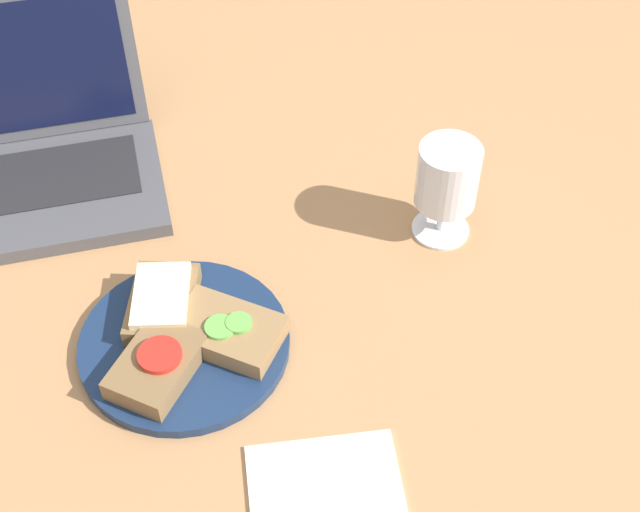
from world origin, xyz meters
TOP-DOWN VIEW (x-y plane):
  - wooden_table at (0.00, 0.00)cm, footprint 140.00×140.00cm
  - plate at (-11.51, -5.47)cm, footprint 22.81×22.81cm
  - sandwich_with_tomato at (-14.62, -9.08)cm, footprint 11.87×12.43cm
  - sandwich_with_cucumber at (-6.80, -6.40)cm, footprint 13.44×12.69cm
  - sandwich_with_cheese at (-13.06, -0.94)cm, footprint 9.71×12.00cm
  - wine_glass at (21.19, 4.58)cm, footprint 7.29×7.29cm
  - laptop at (-26.14, 25.66)cm, footprint 31.29×25.98cm
  - napkin at (-0.93, -26.19)cm, footprint 15.93×13.79cm

SIDE VIEW (x-z plane):
  - wooden_table at x=0.00cm, z-range 0.00..3.00cm
  - napkin at x=-0.93cm, z-range 3.00..3.40cm
  - plate at x=-11.51cm, z-range 3.00..4.29cm
  - sandwich_with_cucumber at x=-6.80cm, z-range 4.10..7.00cm
  - sandwich_with_tomato at x=-14.62cm, z-range 4.08..7.30cm
  - sandwich_with_cheese at x=-13.06cm, z-range 4.20..7.31cm
  - laptop at x=-26.14cm, z-range -3.32..17.64cm
  - wine_glass at x=21.19cm, z-range 4.69..17.58cm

